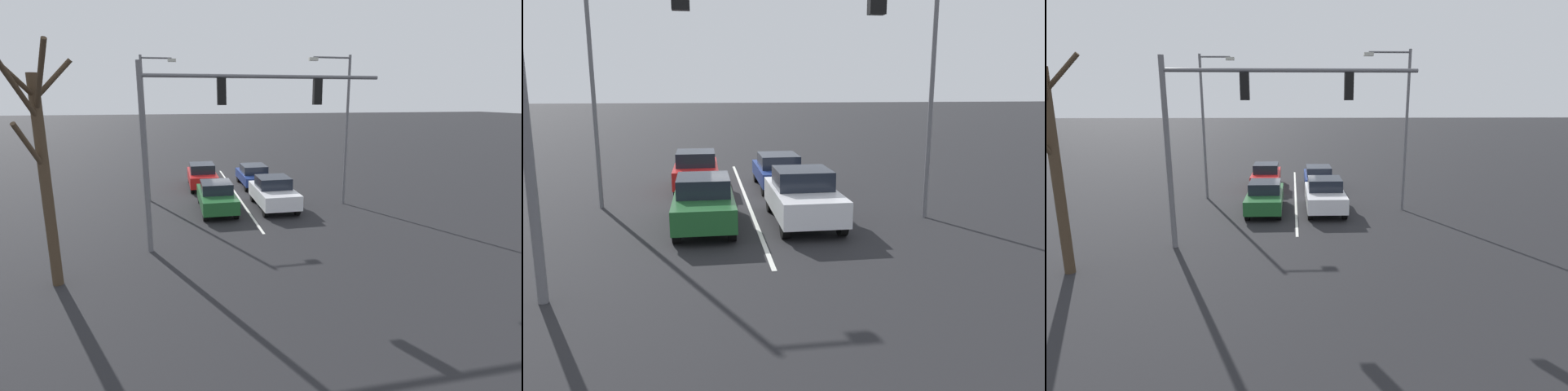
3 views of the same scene
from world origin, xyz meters
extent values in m
plane|color=black|center=(0.00, 0.00, 0.00)|extent=(240.00, 240.00, 0.00)
cube|color=silver|center=(0.00, 1.86, 0.01)|extent=(0.12, 15.72, 0.01)
cube|color=silver|center=(-1.45, 5.64, 0.71)|extent=(1.88, 4.33, 0.73)
cube|color=black|center=(-1.45, 5.49, 1.37)|extent=(1.65, 1.80, 0.57)
cube|color=red|center=(-2.11, 3.52, 0.90)|extent=(0.24, 0.06, 0.12)
cube|color=red|center=(-0.79, 3.52, 0.90)|extent=(0.24, 0.06, 0.12)
cylinder|color=black|center=(-2.26, 7.20, 0.35)|extent=(0.22, 0.69, 0.69)
cylinder|color=black|center=(-0.64, 7.20, 0.35)|extent=(0.22, 0.69, 0.69)
cylinder|color=black|center=(-2.26, 4.07, 0.35)|extent=(0.22, 0.69, 0.69)
cylinder|color=black|center=(-0.64, 4.07, 0.35)|extent=(0.22, 0.69, 0.69)
cube|color=#1E5928|center=(1.55, 5.51, 0.65)|extent=(1.74, 4.53, 0.66)
cube|color=black|center=(1.55, 5.51, 1.24)|extent=(1.53, 1.87, 0.53)
cube|color=red|center=(0.95, 3.29, 0.81)|extent=(0.24, 0.06, 0.12)
cube|color=red|center=(2.16, 3.29, 0.81)|extent=(0.24, 0.06, 0.12)
cylinder|color=black|center=(0.82, 7.21, 0.32)|extent=(0.22, 0.64, 0.64)
cylinder|color=black|center=(2.29, 7.21, 0.32)|extent=(0.22, 0.64, 0.64)
cylinder|color=black|center=(0.82, 3.81, 0.32)|extent=(0.22, 0.64, 0.64)
cylinder|color=black|center=(2.29, 3.81, 0.32)|extent=(0.22, 0.64, 0.64)
cube|color=red|center=(1.85, -0.26, 0.67)|extent=(1.72, 4.31, 0.69)
cube|color=black|center=(1.85, -0.17, 1.29)|extent=(1.51, 1.98, 0.55)
cube|color=red|center=(1.25, -2.38, 0.84)|extent=(0.24, 0.06, 0.12)
cube|color=red|center=(2.45, -2.38, 0.84)|extent=(0.24, 0.06, 0.12)
cylinder|color=black|center=(1.12, 1.32, 0.32)|extent=(0.22, 0.64, 0.64)
cylinder|color=black|center=(2.58, 1.32, 0.32)|extent=(0.22, 0.64, 0.64)
cylinder|color=black|center=(1.12, -1.84, 0.32)|extent=(0.22, 0.64, 0.64)
cylinder|color=black|center=(2.58, -1.84, 0.32)|extent=(0.22, 0.64, 0.64)
cube|color=navy|center=(-1.48, 0.04, 0.63)|extent=(1.73, 4.19, 0.56)
cube|color=black|center=(-1.48, 0.14, 1.17)|extent=(1.53, 2.03, 0.51)
cube|color=red|center=(-2.09, -2.01, 0.77)|extent=(0.24, 0.06, 0.12)
cube|color=red|center=(-0.87, -2.01, 0.77)|extent=(0.24, 0.06, 0.12)
cylinder|color=black|center=(-2.22, 1.54, 0.35)|extent=(0.22, 0.70, 0.70)
cylinder|color=black|center=(-0.74, 1.54, 0.35)|extent=(0.22, 0.70, 0.70)
cylinder|color=black|center=(-2.22, -1.46, 0.35)|extent=(0.22, 0.70, 0.70)
cylinder|color=black|center=(-0.74, -1.46, 0.35)|extent=(0.22, 0.70, 0.70)
cylinder|color=slate|center=(4.66, 10.72, 3.48)|extent=(0.20, 0.20, 6.96)
cylinder|color=slate|center=(0.19, 10.72, 6.46)|extent=(8.94, 0.14, 0.14)
cube|color=black|center=(-1.85, 10.72, 5.92)|extent=(0.32, 0.22, 0.95)
sphere|color=#4C0C0C|center=(-1.85, 10.56, 6.20)|extent=(0.20, 0.20, 0.20)
sphere|color=yellow|center=(-1.85, 10.56, 5.92)|extent=(0.20, 0.20, 0.20)
sphere|color=#0A3814|center=(-1.85, 10.56, 5.63)|extent=(0.20, 0.20, 0.20)
cube|color=black|center=(1.82, 10.72, 5.92)|extent=(0.32, 0.22, 0.95)
sphere|color=#4C0C0C|center=(1.82, 10.56, 6.20)|extent=(0.20, 0.20, 0.20)
sphere|color=yellow|center=(1.82, 10.56, 5.92)|extent=(0.20, 0.20, 0.20)
sphere|color=#0A3814|center=(1.82, 10.56, 5.63)|extent=(0.20, 0.20, 0.20)
cylinder|color=slate|center=(5.06, 2.65, 3.94)|extent=(0.14, 0.14, 7.89)
cylinder|color=slate|center=(4.25, 2.65, 7.74)|extent=(1.61, 0.09, 0.09)
cube|color=beige|center=(3.45, 2.65, 7.64)|extent=(0.44, 0.24, 0.16)
cylinder|color=slate|center=(-5.42, 5.62, 3.91)|extent=(0.14, 0.14, 7.82)
cylinder|color=slate|center=(-4.43, 5.62, 7.67)|extent=(1.97, 0.09, 0.09)
cube|color=beige|center=(-3.45, 5.62, 7.57)|extent=(0.44, 0.24, 0.16)
cylinder|color=#423323|center=(7.38, 13.00, 3.20)|extent=(0.32, 0.32, 6.39)
cylinder|color=#423323|center=(7.63, 13.59, 6.19)|extent=(0.65, 1.32, 1.01)
cylinder|color=#423323|center=(7.54, 13.51, 4.40)|extent=(0.48, 1.18, 1.41)
cylinder|color=#423323|center=(6.88, 12.96, 6.21)|extent=(1.13, 0.24, 1.17)
cylinder|color=#423323|center=(7.53, 13.76, 5.87)|extent=(0.46, 1.64, 1.56)
cylinder|color=#423323|center=(7.01, 13.64, 6.25)|extent=(0.93, 1.46, 1.91)
camera|label=1|loc=(3.69, 25.85, 5.72)|focal=28.00mm
camera|label=2|loc=(1.48, 20.52, 4.08)|focal=35.00mm
camera|label=3|loc=(0.18, 25.52, 5.38)|focal=28.00mm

